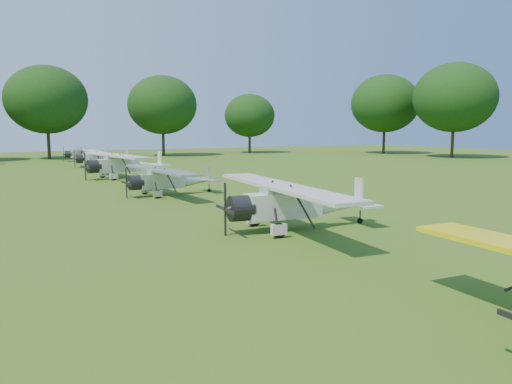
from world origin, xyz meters
The scene contains 7 objects.
ground centered at (0.00, 0.00, 0.00)m, with size 160.00×160.00×0.00m, color #304F13.
tree_belt centered at (3.57, 0.16, 8.03)m, with size 137.36×130.27×14.52m.
aircraft_3 centered at (1.26, -0.78, 1.25)m, with size 6.86×10.92×2.14m.
aircraft_4 centered at (0.11, 12.33, 1.10)m, with size 6.02×9.58×1.89m.
aircraft_5 centered at (0.30, 24.67, 1.32)m, with size 7.24×11.49×2.25m.
aircraft_6 centered at (1.17, 38.23, 1.12)m, with size 6.11×9.72×1.92m.
aircraft_7 centered at (1.45, 49.13, 1.08)m, with size 5.95×9.41×1.85m.
Camera 1 is at (-10.24, -18.41, 4.34)m, focal length 35.00 mm.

